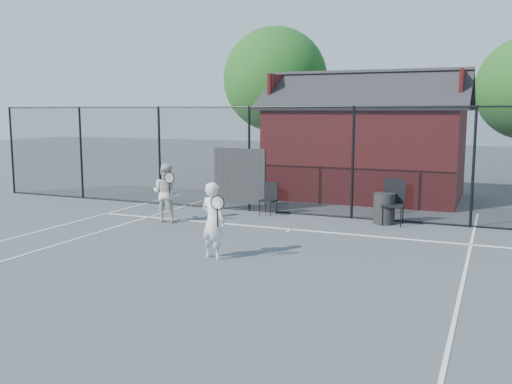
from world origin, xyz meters
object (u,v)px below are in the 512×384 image
at_px(chair_right, 393,203).
at_px(player_front, 213,220).
at_px(player_back, 166,193).
at_px(waste_bin, 384,208).
at_px(chair_left, 268,199).
at_px(clubhouse, 366,149).

bearing_deg(chair_right, player_front, -121.64).
height_order(player_front, player_back, player_back).
bearing_deg(waste_bin, chair_left, 180.00).
xyz_separation_m(player_back, chair_right, (5.53, 1.86, -0.20)).
relative_size(clubhouse, waste_bin, 8.19).
relative_size(player_back, chair_right, 1.35).
height_order(player_back, chair_left, player_back).
xyz_separation_m(chair_right, waste_bin, (-0.23, 0.04, -0.17)).
height_order(clubhouse, chair_left, clubhouse).
bearing_deg(player_back, player_front, -45.03).
relative_size(chair_left, chair_right, 0.78).
distance_m(chair_left, chair_right, 3.42).
bearing_deg(waste_bin, player_front, -117.08).
height_order(player_front, chair_right, player_front).
bearing_deg(chair_left, waste_bin, 7.51).
height_order(chair_right, waste_bin, chair_right).
distance_m(clubhouse, chair_left, 4.88).
xyz_separation_m(player_front, waste_bin, (2.44, 4.77, -0.36)).
xyz_separation_m(player_back, chair_left, (2.11, 1.90, -0.32)).
bearing_deg(waste_bin, chair_right, -9.94).
relative_size(player_back, waste_bin, 1.91).
relative_size(clubhouse, chair_right, 5.78).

